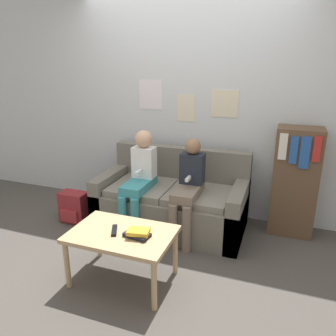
% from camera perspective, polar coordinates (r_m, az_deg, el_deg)
% --- Properties ---
extents(ground_plane, '(10.00, 10.00, 0.00)m').
position_cam_1_polar(ground_plane, '(3.40, -2.34, -13.70)').
color(ground_plane, '#4C4742').
extents(wall_back, '(8.00, 0.06, 2.60)m').
position_cam_1_polar(wall_back, '(3.89, 3.32, 10.87)').
color(wall_back, silver).
rests_on(wall_back, ground_plane).
extents(couch, '(1.61, 0.82, 0.84)m').
position_cam_1_polar(couch, '(3.70, 0.74, -5.89)').
color(couch, '#6B665B').
rests_on(couch, ground_plane).
extents(coffee_table, '(0.85, 0.56, 0.46)m').
position_cam_1_polar(coffee_table, '(2.79, -8.02, -11.99)').
color(coffee_table, tan).
rests_on(coffee_table, ground_plane).
extents(person_left, '(0.24, 0.56, 1.09)m').
position_cam_1_polar(person_left, '(3.52, -4.96, -1.31)').
color(person_left, teal).
rests_on(person_left, ground_plane).
extents(person_right, '(0.24, 0.56, 1.04)m').
position_cam_1_polar(person_right, '(3.34, 3.57, -3.08)').
color(person_right, '#756656').
rests_on(person_right, ground_plane).
extents(tv_remote, '(0.11, 0.17, 0.02)m').
position_cam_1_polar(tv_remote, '(2.77, -9.32, -10.66)').
color(tv_remote, black).
rests_on(tv_remote, coffee_table).
extents(book_stack, '(0.22, 0.15, 0.06)m').
position_cam_1_polar(book_stack, '(2.67, -5.31, -11.27)').
color(book_stack, black).
rests_on(book_stack, coffee_table).
extents(bookshelf, '(0.45, 0.33, 1.16)m').
position_cam_1_polar(bookshelf, '(3.69, 21.19, -2.24)').
color(bookshelf, brown).
rests_on(bookshelf, ground_plane).
extents(backpack, '(0.31, 0.22, 0.36)m').
position_cam_1_polar(backpack, '(3.98, -16.06, -6.58)').
color(backpack, maroon).
rests_on(backpack, ground_plane).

